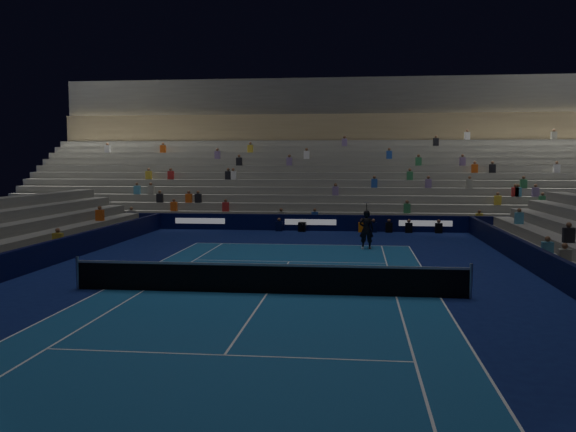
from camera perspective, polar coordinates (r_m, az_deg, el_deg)
The scene contains 7 objects.
ground at distance 19.92m, azimuth -1.96°, elevation -7.24°, with size 90.00×90.00×0.00m, color #0E1954.
court_surface at distance 19.92m, azimuth -1.96°, elevation -7.23°, with size 10.97×23.77×0.01m, color #185086.
sponsor_barrier_far at distance 38.05m, azimuth 2.12°, elevation -0.62°, with size 44.00×0.25×1.00m, color #080A32.
grandstand_main at distance 47.25m, azimuth 3.00°, elevation 3.97°, with size 44.00×15.20×11.20m.
tennis_net at distance 19.82m, azimuth -1.96°, elevation -5.82°, with size 12.90×0.10×1.10m.
tennis_player at distance 30.14m, azimuth 7.30°, elevation -1.27°, with size 0.70×0.46×1.91m, color black.
broadcast_camera at distance 37.57m, azimuth 1.33°, elevation -1.00°, with size 0.48×0.90×0.57m.
Camera 1 is at (2.86, -19.26, 4.22)m, focal length 38.19 mm.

